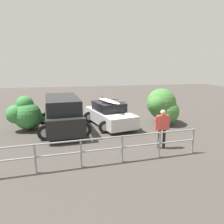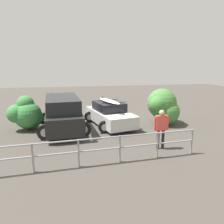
{
  "view_description": "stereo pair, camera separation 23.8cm",
  "coord_description": "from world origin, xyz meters",
  "px_view_note": "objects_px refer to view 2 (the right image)",
  "views": [
    {
      "loc": [
        2.56,
        12.99,
        3.64
      ],
      "look_at": [
        0.03,
        1.29,
        0.95
      ],
      "focal_mm": 35.0,
      "sensor_mm": 36.0,
      "label": 1
    },
    {
      "loc": [
        2.32,
        13.04,
        3.64
      ],
      "look_at": [
        0.03,
        1.29,
        0.95
      ],
      "focal_mm": 35.0,
      "sensor_mm": 36.0,
      "label": 2
    }
  ],
  "objects_px": {
    "suv_car": "(63,113)",
    "bush_near_right": "(27,114)",
    "person_bystander": "(161,126)",
    "bush_near_left": "(163,106)",
    "sedan_car": "(110,114)"
  },
  "relations": [
    {
      "from": "person_bystander",
      "to": "bush_near_left",
      "type": "relative_size",
      "value": 0.77
    },
    {
      "from": "sedan_car",
      "to": "bush_near_left",
      "type": "xyz_separation_m",
      "value": [
        -3.22,
        0.34,
        0.43
      ]
    },
    {
      "from": "bush_near_right",
      "to": "sedan_car",
      "type": "bearing_deg",
      "value": 179.53
    },
    {
      "from": "bush_near_right",
      "to": "person_bystander",
      "type": "bearing_deg",
      "value": 146.8
    },
    {
      "from": "sedan_car",
      "to": "bush_near_right",
      "type": "relative_size",
      "value": 2.21
    },
    {
      "from": "suv_car",
      "to": "bush_near_left",
      "type": "xyz_separation_m",
      "value": [
        -5.93,
        -0.12,
        0.13
      ]
    },
    {
      "from": "sedan_car",
      "to": "suv_car",
      "type": "distance_m",
      "value": 2.77
    },
    {
      "from": "bush_near_left",
      "to": "bush_near_right",
      "type": "height_order",
      "value": "bush_near_left"
    },
    {
      "from": "suv_car",
      "to": "bush_near_right",
      "type": "distance_m",
      "value": 2.01
    },
    {
      "from": "sedan_car",
      "to": "bush_near_left",
      "type": "height_order",
      "value": "bush_near_left"
    },
    {
      "from": "person_bystander",
      "to": "bush_near_left",
      "type": "bearing_deg",
      "value": -115.23
    },
    {
      "from": "suv_car",
      "to": "bush_near_right",
      "type": "xyz_separation_m",
      "value": [
        1.95,
        -0.5,
        -0.07
      ]
    },
    {
      "from": "suv_car",
      "to": "person_bystander",
      "type": "height_order",
      "value": "suv_car"
    },
    {
      "from": "sedan_car",
      "to": "bush_near_left",
      "type": "bearing_deg",
      "value": 174.0
    },
    {
      "from": "sedan_car",
      "to": "person_bystander",
      "type": "bearing_deg",
      "value": 110.54
    }
  ]
}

